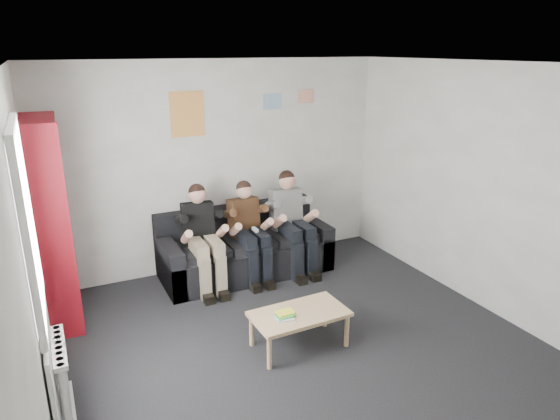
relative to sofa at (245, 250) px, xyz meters
name	(u,v)px	position (x,y,z in m)	size (l,w,h in m)	color
room_shell	(316,226)	(-0.15, -2.09, 1.05)	(5.00, 5.00, 5.00)	black
sofa	(245,250)	(0.00, 0.00, 0.00)	(2.17, 0.89, 0.84)	black
bookshelf	(53,223)	(-2.21, -0.21, 0.79)	(0.33, 0.98, 2.18)	maroon
coffee_table	(299,316)	(-0.17, -1.84, 0.03)	(0.93, 0.51, 0.37)	tan
game_cases	(285,315)	(-0.34, -1.86, 0.09)	(0.21, 0.18, 0.04)	silver
person_left	(203,238)	(-0.60, -0.20, 0.34)	(0.38, 0.82, 1.28)	black
person_middle	(250,232)	(0.00, -0.20, 0.33)	(0.37, 0.79, 1.25)	#4C2B19
person_right	(293,223)	(0.60, -0.20, 0.35)	(0.40, 0.86, 1.31)	silver
radiator	(63,378)	(-2.30, -1.89, 0.05)	(0.10, 0.64, 0.60)	silver
window	(40,303)	(-2.38, -1.89, 0.73)	(0.05, 1.30, 2.36)	white
poster_large	(187,114)	(-0.55, 0.40, 1.75)	(0.42, 0.01, 0.55)	#E5DB50
poster_blue	(272,102)	(0.60, 0.40, 1.85)	(0.25, 0.01, 0.20)	#3C8CCD
poster_pink	(306,96)	(1.10, 0.40, 1.90)	(0.22, 0.01, 0.18)	#E246B0
poster_sign	(136,100)	(-1.15, 0.40, 1.95)	(0.20, 0.01, 0.14)	silver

